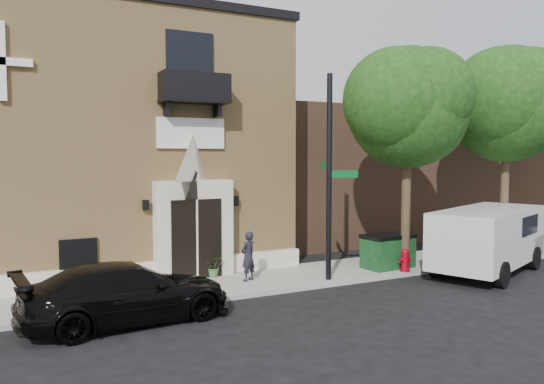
% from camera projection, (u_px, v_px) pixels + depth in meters
% --- Properties ---
extents(ground, '(120.00, 120.00, 0.00)m').
position_uv_depth(ground, '(257.00, 297.00, 15.61)').
color(ground, black).
rests_on(ground, ground).
extents(sidewalk, '(42.00, 3.00, 0.15)m').
position_uv_depth(sidewalk, '(265.00, 280.00, 17.39)').
color(sidewalk, gray).
rests_on(sidewalk, ground).
extents(church, '(12.20, 11.01, 9.30)m').
position_uv_depth(church, '(103.00, 144.00, 20.99)').
color(church, tan).
rests_on(church, ground).
extents(neighbour_building, '(18.00, 8.00, 6.40)m').
position_uv_depth(neighbour_building, '(385.00, 173.00, 28.83)').
color(neighbour_building, brown).
rests_on(neighbour_building, ground).
extents(street_tree_left, '(4.97, 4.38, 7.77)m').
position_uv_depth(street_tree_left, '(410.00, 106.00, 18.24)').
color(street_tree_left, '#38281C').
rests_on(street_tree_left, sidewalk).
extents(street_tree_mid, '(5.21, 4.64, 8.25)m').
position_uv_depth(street_tree_mid, '(510.00, 103.00, 20.49)').
color(street_tree_mid, '#38281C').
rests_on(street_tree_mid, sidewalk).
extents(black_sedan, '(5.38, 2.58, 1.51)m').
position_uv_depth(black_sedan, '(127.00, 293.00, 13.19)').
color(black_sedan, black).
rests_on(black_sedan, ground).
extents(cargo_van, '(6.02, 4.16, 2.29)m').
position_uv_depth(cargo_van, '(490.00, 237.00, 18.80)').
color(cargo_van, silver).
rests_on(cargo_van, ground).
extents(street_sign, '(1.01, 1.24, 6.61)m').
position_uv_depth(street_sign, '(329.00, 177.00, 16.99)').
color(street_sign, black).
rests_on(street_sign, sidewalk).
extents(fire_hydrant, '(0.45, 0.36, 0.79)m').
position_uv_depth(fire_hydrant, '(405.00, 260.00, 18.38)').
color(fire_hydrant, '#9B0010').
rests_on(fire_hydrant, sidewalk).
extents(dumpster, '(1.92, 1.19, 1.21)m').
position_uv_depth(dumpster, '(388.00, 251.00, 18.96)').
color(dumpster, black).
rests_on(dumpster, sidewalk).
extents(planter, '(0.62, 0.54, 0.68)m').
position_uv_depth(planter, '(214.00, 266.00, 17.59)').
color(planter, '#47733A').
rests_on(planter, sidewalk).
extents(pedestrian_near, '(0.69, 0.60, 1.59)m').
position_uv_depth(pedestrian_near, '(248.00, 256.00, 16.96)').
color(pedestrian_near, black).
rests_on(pedestrian_near, sidewalk).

